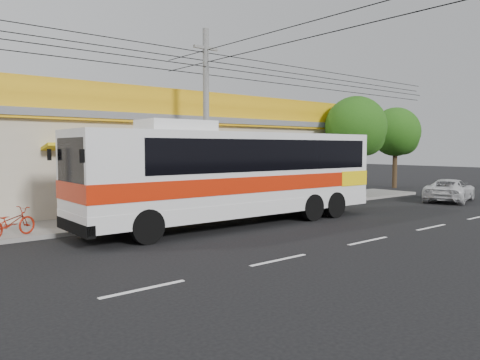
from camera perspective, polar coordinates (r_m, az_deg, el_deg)
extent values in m
plane|color=black|center=(17.19, 8.46, -6.09)|extent=(120.00, 120.00, 0.00)
cube|color=gray|center=(21.59, -3.51, -3.79)|extent=(30.00, 3.20, 0.15)
cube|color=#ACA28A|center=(26.14, -10.80, 1.96)|extent=(22.00, 8.00, 4.20)
cube|color=#56595E|center=(26.16, -10.87, 6.89)|extent=(22.60, 8.60, 0.30)
cube|color=gold|center=(22.69, -5.79, 8.79)|extent=(22.00, 0.24, 1.60)
cube|color=red|center=(21.61, -10.21, 8.98)|extent=(9.00, 0.10, 1.20)
cube|color=#1A7815|center=(26.83, 5.96, 8.04)|extent=(2.40, 0.10, 1.10)
cube|color=navy|center=(28.82, 9.75, 7.72)|extent=(2.20, 0.10, 1.10)
cube|color=gold|center=(21.40, -9.95, 3.94)|extent=(10.00, 1.20, 0.37)
cube|color=silver|center=(18.07, -0.44, 0.89)|extent=(12.81, 2.93, 3.08)
cube|color=red|center=(18.10, -0.44, -0.28)|extent=(12.85, 2.97, 0.58)
cube|color=yellow|center=(21.93, 11.01, 0.39)|extent=(1.76, 2.75, 0.64)
cube|color=black|center=(18.52, 1.37, 3.10)|extent=(10.68, 2.92, 1.17)
cube|color=black|center=(15.02, -19.72, 1.85)|extent=(0.22, 2.34, 1.59)
cube|color=silver|center=(16.56, -7.75, 6.57)|extent=(2.58, 1.54, 0.38)
cylinder|color=black|center=(14.82, -11.29, -5.58)|extent=(1.11, 0.36, 1.11)
cylinder|color=black|center=(16.97, -15.01, -4.43)|extent=(1.11, 0.36, 1.11)
cylinder|color=black|center=(20.37, 11.40, -2.98)|extent=(1.11, 0.36, 1.11)
cylinder|color=black|center=(21.98, 6.60, -2.42)|extent=(1.11, 0.36, 1.11)
imported|color=maroon|center=(16.58, -26.18, -4.68)|extent=(1.87, 1.28, 0.93)
imported|color=silver|center=(28.52, 24.20, -1.14)|extent=(4.85, 3.17, 1.24)
cylinder|color=slate|center=(20.00, -4.15, 6.81)|extent=(0.26, 0.26, 7.96)
cube|color=slate|center=(20.41, -4.19, 15.77)|extent=(1.19, 0.12, 0.12)
cylinder|color=#321F14|center=(28.80, 13.84, 0.97)|extent=(0.34, 0.34, 3.07)
sphere|color=#16430E|center=(28.79, 13.93, 6.31)|extent=(3.64, 3.64, 3.64)
sphere|color=#16430E|center=(29.07, 15.04, 5.13)|extent=(2.30, 2.30, 2.30)
cylinder|color=#321F14|center=(36.42, 18.34, 1.45)|extent=(0.34, 0.34, 3.01)
sphere|color=#16430E|center=(36.40, 18.44, 5.60)|extent=(3.58, 3.58, 3.58)
sphere|color=#16430E|center=(36.72, 19.26, 4.68)|extent=(2.26, 2.26, 2.26)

